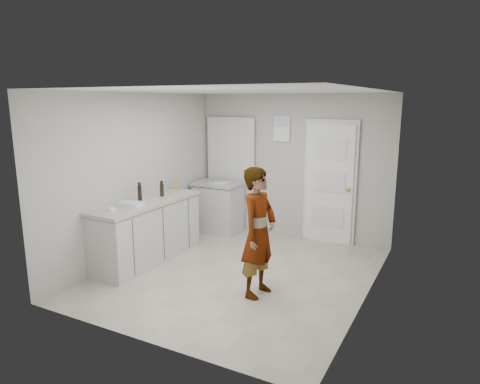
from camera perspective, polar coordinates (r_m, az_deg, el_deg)
The scene contains 12 objects.
ground at distance 6.14m, azimuth -0.16°, elevation -10.69°, with size 4.00×4.00×0.00m, color #A89F8D.
room_shell at distance 7.63m, azimuth 5.56°, elevation 1.81°, with size 4.00×4.00×4.00m.
main_counter at distance 6.61m, azimuth -12.22°, elevation -5.36°, with size 0.64×1.96×0.93m.
side_counter at distance 7.87m, azimuth -2.92°, elevation -2.27°, with size 0.84×0.61×0.93m.
person at distance 5.23m, azimuth 2.49°, elevation -5.41°, with size 0.59×0.39×1.61m, color silver.
cake_mix_box at distance 7.22m, azimuth -8.50°, elevation 1.04°, with size 0.11×0.05×0.17m, color olive.
spice_jar at distance 6.84m, azimuth -9.17°, elevation -0.01°, with size 0.05×0.05×0.07m, color tan.
oil_cruet_a at distance 6.72m, azimuth -10.38°, elevation 0.44°, with size 0.06×0.06×0.25m.
oil_cruet_b at distance 6.50m, azimuth -13.23°, elevation 0.05°, with size 0.06×0.06×0.28m.
baking_dish at distance 6.21m, azimuth -14.32°, elevation -1.58°, with size 0.34×0.26×0.06m.
egg_bowl at distance 6.00m, azimuth -16.76°, elevation -2.22°, with size 0.12×0.12×0.05m.
papers at distance 7.79m, azimuth -2.37°, elevation 1.37°, with size 0.25×0.32×0.01m, color white.
Camera 1 is at (2.65, -5.00, 2.37)m, focal length 32.00 mm.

